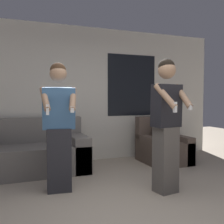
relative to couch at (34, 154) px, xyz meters
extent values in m
plane|color=tan|center=(0.93, -2.30, -0.31)|extent=(14.00, 14.00, 0.00)
cube|color=beige|center=(0.93, 0.51, 1.04)|extent=(6.14, 0.06, 2.70)
cube|color=black|center=(2.08, 0.48, 1.24)|extent=(1.10, 0.01, 1.30)
cube|color=slate|center=(0.00, -0.05, -0.08)|extent=(1.78, 0.96, 0.47)
cube|color=slate|center=(0.00, 0.32, 0.38)|extent=(1.78, 0.22, 0.44)
cube|color=slate|center=(0.75, -0.05, -0.01)|extent=(0.28, 0.96, 0.61)
cube|color=brown|center=(2.45, -0.23, -0.10)|extent=(0.81, 0.92, 0.43)
cube|color=brown|center=(2.45, 0.14, 0.35)|extent=(0.81, 0.20, 0.46)
cube|color=brown|center=(2.14, -0.23, -0.05)|extent=(0.18, 0.92, 0.53)
cube|color=brown|center=(2.77, -0.23, -0.05)|extent=(0.18, 0.92, 0.53)
cube|color=#7A6656|center=(2.45, -0.16, 0.31)|extent=(0.36, 0.14, 0.36)
cube|color=#28282D|center=(0.25, -1.08, 0.12)|extent=(0.34, 0.27, 0.86)
cube|color=#3D6693|center=(0.25, -1.10, 0.83)|extent=(0.45, 0.31, 0.57)
sphere|color=#A37A5B|center=(0.25, -1.11, 1.29)|extent=(0.23, 0.23, 0.23)
sphere|color=#3D2819|center=(0.25, -1.10, 1.33)|extent=(0.22, 0.22, 0.22)
cylinder|color=#A37A5B|center=(0.06, -1.23, 0.95)|extent=(0.11, 0.36, 0.33)
cube|color=white|center=(0.07, -1.38, 0.82)|extent=(0.04, 0.04, 0.13)
cylinder|color=#A37A5B|center=(0.41, -1.27, 0.95)|extent=(0.18, 0.36, 0.33)
cube|color=white|center=(0.37, -1.41, 0.82)|extent=(0.05, 0.04, 0.08)
cube|color=#56514C|center=(1.60, -1.64, 0.13)|extent=(0.31, 0.28, 0.89)
cube|color=black|center=(1.60, -1.64, 0.86)|extent=(0.40, 0.29, 0.57)
sphere|color=#A37A5B|center=(1.60, -1.64, 1.33)|extent=(0.23, 0.23, 0.23)
sphere|color=black|center=(1.60, -1.63, 1.37)|extent=(0.22, 0.22, 0.22)
cylinder|color=#A37A5B|center=(1.47, -1.81, 0.99)|extent=(0.19, 0.36, 0.33)
cube|color=white|center=(1.52, -1.96, 0.85)|extent=(0.04, 0.04, 0.13)
cylinder|color=#A37A5B|center=(1.77, -1.76, 0.99)|extent=(0.08, 0.36, 0.33)
cube|color=white|center=(1.77, -1.92, 0.85)|extent=(0.05, 0.04, 0.08)
camera|label=1|loc=(-0.33, -4.65, 0.96)|focal=42.00mm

